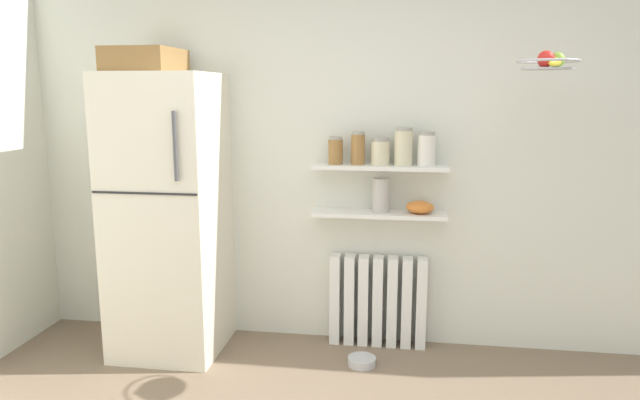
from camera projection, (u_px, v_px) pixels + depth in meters
name	position (u px, v px, depth m)	size (l,w,h in m)	color
back_wall	(353.00, 152.00, 3.88)	(7.04, 0.10, 2.60)	silver
refrigerator	(168.00, 211.00, 3.75)	(0.66, 0.69, 1.96)	silver
radiator	(378.00, 301.00, 3.91)	(0.65, 0.12, 0.61)	white
wall_shelf_lower	(379.00, 214.00, 3.77)	(0.86, 0.22, 0.03)	white
wall_shelf_upper	(380.00, 167.00, 3.71)	(0.86, 0.22, 0.03)	white
storage_jar_0	(336.00, 151.00, 3.74)	(0.09, 0.09, 0.18)	olive
storage_jar_1	(358.00, 148.00, 3.71)	(0.09, 0.09, 0.21)	olive
storage_jar_2	(380.00, 152.00, 3.69)	(0.12, 0.12, 0.17)	beige
storage_jar_3	(403.00, 147.00, 3.67)	(0.12, 0.12, 0.24)	beige
storage_jar_4	(427.00, 149.00, 3.65)	(0.11, 0.11, 0.21)	silver
vase	(381.00, 195.00, 3.74)	(0.11, 0.11, 0.22)	#B2ADA8
shelf_bowl	(420.00, 207.00, 3.72)	(0.18, 0.18, 0.08)	orange
pet_food_bowl	(362.00, 361.00, 3.65)	(0.18, 0.18, 0.05)	#B7B7BC
hanging_fruit_basket	(549.00, 62.00, 3.06)	(0.33, 0.33, 0.10)	#B2B2B7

